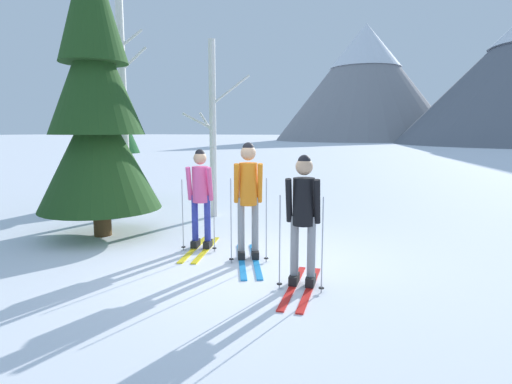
# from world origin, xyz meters

# --- Properties ---
(ground_plane) EXTENTS (400.00, 400.00, 0.00)m
(ground_plane) POSITION_xyz_m (0.00, 0.00, 0.00)
(ground_plane) COLOR white
(skier_in_pink) EXTENTS (0.70, 1.61, 1.71)m
(skier_in_pink) POSITION_xyz_m (-1.00, 0.54, 0.97)
(skier_in_pink) COLOR yellow
(skier_in_pink) RESTS_ON ground
(skier_in_orange) EXTENTS (1.07, 1.73, 1.85)m
(skier_in_orange) POSITION_xyz_m (-0.01, 0.28, 1.05)
(skier_in_orange) COLOR #1E84D1
(skier_in_orange) RESTS_ON ground
(skier_in_black) EXTENTS (0.61, 1.61, 1.72)m
(skier_in_black) POSITION_xyz_m (1.11, -0.51, 0.97)
(skier_in_black) COLOR red
(skier_in_black) RESTS_ON ground
(pine_tree_near) EXTENTS (2.28, 2.28, 5.50)m
(pine_tree_near) POSITION_xyz_m (-3.23, 0.58, 2.52)
(pine_tree_near) COLOR #51381E
(pine_tree_near) RESTS_ON ground
(pine_tree_mid) EXTENTS (1.65, 1.65, 3.99)m
(pine_tree_mid) POSITION_xyz_m (-5.38, 3.55, 1.83)
(pine_tree_mid) COLOR #51381E
(pine_tree_mid) RESTS_ON ground
(birch_tree_tall) EXTENTS (1.55, 0.53, 4.07)m
(birch_tree_tall) POSITION_xyz_m (-2.11, 3.07, 2.07)
(birch_tree_tall) COLOR silver
(birch_tree_tall) RESTS_ON ground
(birch_tree_slender) EXTENTS (0.50, 0.52, 5.48)m
(birch_tree_slender) POSITION_xyz_m (-4.01, 2.30, 2.78)
(birch_tree_slender) COLOR silver
(birch_tree_slender) RESTS_ON ground
(mountain_ridge_distant) EXTENTS (70.15, 55.59, 23.64)m
(mountain_ridge_distant) POSITION_xyz_m (7.54, 75.14, 12.22)
(mountain_ridge_distant) COLOR gray
(mountain_ridge_distant) RESTS_ON ground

